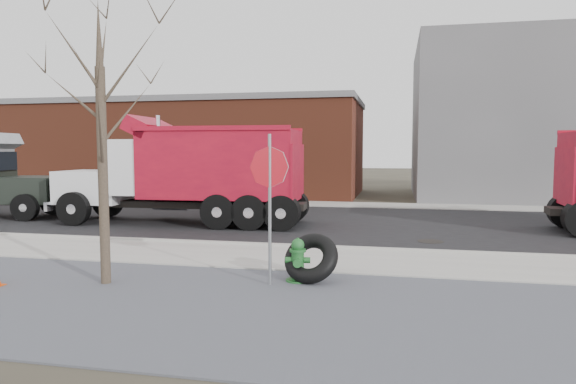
% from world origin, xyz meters
% --- Properties ---
extents(ground, '(120.00, 120.00, 0.00)m').
position_xyz_m(ground, '(0.00, 0.00, 0.00)').
color(ground, '#383328').
rests_on(ground, ground).
extents(gravel_verge, '(60.00, 5.00, 0.03)m').
position_xyz_m(gravel_verge, '(0.00, -3.50, 0.01)').
color(gravel_verge, slate).
rests_on(gravel_verge, ground).
extents(sidewalk, '(60.00, 2.50, 0.06)m').
position_xyz_m(sidewalk, '(0.00, 0.25, 0.03)').
color(sidewalk, '#9E9B93').
rests_on(sidewalk, ground).
extents(curb, '(60.00, 0.15, 0.11)m').
position_xyz_m(curb, '(0.00, 1.55, 0.06)').
color(curb, '#9E9B93').
rests_on(curb, ground).
extents(road, '(60.00, 9.40, 0.02)m').
position_xyz_m(road, '(0.00, 6.30, 0.01)').
color(road, black).
rests_on(road, ground).
extents(far_sidewalk, '(60.00, 2.00, 0.06)m').
position_xyz_m(far_sidewalk, '(0.00, 12.00, 0.03)').
color(far_sidewalk, '#9E9B93').
rests_on(far_sidewalk, ground).
extents(building_grey, '(12.00, 10.00, 8.00)m').
position_xyz_m(building_grey, '(9.00, 18.00, 4.00)').
color(building_grey, slate).
rests_on(building_grey, ground).
extents(building_brick, '(20.20, 8.20, 5.30)m').
position_xyz_m(building_brick, '(-10.00, 17.00, 2.65)').
color(building_brick, brown).
rests_on(building_brick, ground).
extents(bare_tree, '(3.20, 3.20, 5.20)m').
position_xyz_m(bare_tree, '(-3.20, -2.60, 3.30)').
color(bare_tree, '#382D23').
rests_on(bare_tree, ground).
extents(fire_hydrant, '(0.48, 0.47, 0.85)m').
position_xyz_m(fire_hydrant, '(0.27, -1.73, 0.39)').
color(fire_hydrant, '#296D32').
rests_on(fire_hydrant, ground).
extents(truck_tire, '(1.22, 1.10, 0.99)m').
position_xyz_m(truck_tire, '(0.51, -1.64, 0.46)').
color(truck_tire, black).
rests_on(truck_tire, ground).
extents(stop_sign, '(0.62, 0.49, 2.79)m').
position_xyz_m(stop_sign, '(-0.18, -2.07, 1.90)').
color(stop_sign, gray).
rests_on(stop_sign, ground).
extents(dump_truck_red_b, '(8.49, 2.74, 3.57)m').
position_xyz_m(dump_truck_red_b, '(-4.69, 5.05, 1.82)').
color(dump_truck_red_b, black).
rests_on(dump_truck_red_b, ground).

